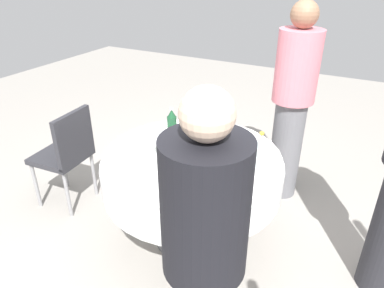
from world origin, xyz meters
TOP-DOWN VIEW (x-y plane):
  - ground_plane at (0.00, 0.00)m, footprint 10.00×10.00m
  - dining_table at (0.00, 0.00)m, footprint 1.25×1.25m
  - bottle_green_north at (0.20, 0.05)m, footprint 0.06×0.06m
  - bottle_clear_left at (-0.02, 0.46)m, footprint 0.06×0.06m
  - bottle_clear_front at (-0.02, 0.05)m, footprint 0.07×0.07m
  - bottle_dark_green_outer at (-0.07, -0.19)m, footprint 0.07×0.07m
  - bottle_brown_mid at (-0.13, -0.08)m, footprint 0.07×0.07m
  - wine_glass_outer at (0.10, -0.08)m, footprint 0.06×0.06m
  - wine_glass_mid at (0.03, 0.30)m, footprint 0.07×0.07m
  - wine_glass_west at (0.12, -0.19)m, footprint 0.06×0.06m
  - plate_east at (0.04, -0.39)m, footprint 0.26×0.26m
  - plate_near at (0.24, 0.24)m, footprint 0.24×0.24m
  - plate_inner at (0.35, -0.10)m, footprint 0.22×0.22m
  - plate_south at (-0.31, -0.01)m, footprint 0.25×0.25m
  - knife_left at (-0.14, 0.17)m, footprint 0.13×0.15m
  - folded_napkin at (-0.31, 0.36)m, footprint 0.20×0.20m
  - person_left at (-0.93, 0.43)m, footprint 0.34×0.34m
  - person_front at (0.89, 0.53)m, footprint 0.34×0.34m
  - chair_west at (0.09, -1.12)m, footprint 0.43×0.43m

SIDE VIEW (x-z plane):
  - ground_plane at x=0.00m, z-range 0.00..0.00m
  - chair_west at x=0.09m, z-range 0.08..0.95m
  - dining_table at x=0.00m, z-range 0.22..0.96m
  - knife_left at x=-0.14m, z-range 0.74..0.74m
  - plate_east at x=0.04m, z-range 0.74..0.76m
  - plate_near at x=0.24m, z-range 0.74..0.76m
  - plate_inner at x=0.35m, z-range 0.74..0.76m
  - plate_south at x=-0.31m, z-range 0.74..0.76m
  - folded_napkin at x=-0.31m, z-range 0.74..0.76m
  - person_front at x=0.89m, z-range 0.03..1.61m
  - wine_glass_outer at x=0.10m, z-range 0.77..0.92m
  - wine_glass_mid at x=0.03m, z-range 0.77..0.92m
  - wine_glass_west at x=0.12m, z-range 0.77..0.92m
  - bottle_clear_left at x=-0.02m, z-range 0.73..1.00m
  - bottle_brown_mid at x=-0.13m, z-range 0.73..1.01m
  - bottle_dark_green_outer at x=-0.07m, z-range 0.73..1.01m
  - person_left at x=-0.93m, z-range 0.04..1.71m
  - bottle_green_north at x=0.20m, z-range 0.73..1.04m
  - bottle_clear_front at x=-0.02m, z-range 0.73..1.04m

